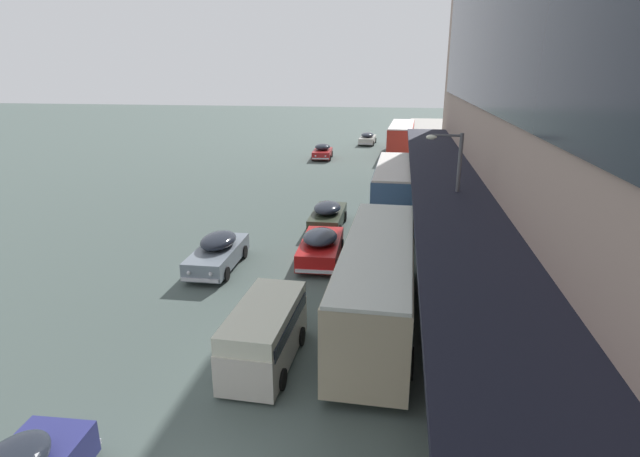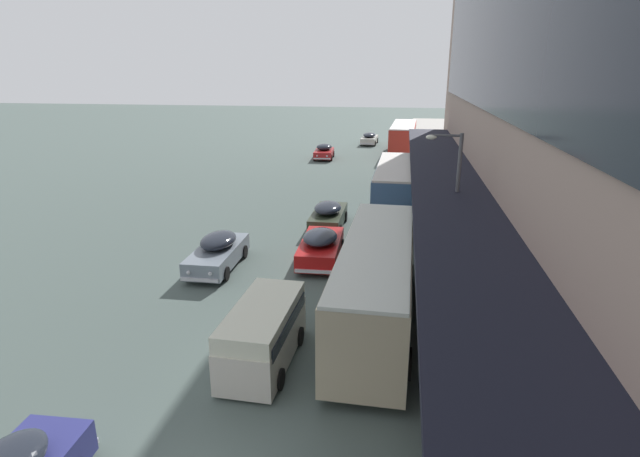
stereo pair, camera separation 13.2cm
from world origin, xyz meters
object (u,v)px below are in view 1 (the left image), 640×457
transit_bus_kerbside_rear (395,188)px  street_lamp (452,196)px  vw_van (266,330)px  pedestrian_at_kerb (466,296)px  fire_hydrant (446,238)px  sedan_second_mid (218,252)px  sedan_far_back (368,138)px  sedan_oncoming_rear (321,246)px  transit_bus_kerbside_far (401,136)px  sedan_oncoming_front (322,152)px  transit_bus_kerbside_front (377,278)px  sedan_second_near (328,215)px

transit_bus_kerbside_rear → street_lamp: 10.03m
vw_van → transit_bus_kerbside_rear: bearing=77.5°
transit_bus_kerbside_rear → street_lamp: (2.42, -9.54, 1.93)m
vw_van → pedestrian_at_kerb: 7.30m
fire_hydrant → sedan_second_mid: bearing=-157.3°
sedan_far_back → sedan_oncoming_rear: bearing=-89.3°
transit_bus_kerbside_far → vw_van: size_ratio=2.47×
sedan_oncoming_front → fire_hydrant: (10.56, -26.11, -0.26)m
sedan_oncoming_rear → vw_van: bearing=-92.2°
transit_bus_kerbside_rear → sedan_far_back: bearing=96.8°
transit_bus_kerbside_rear → sedan_oncoming_front: (-7.82, 21.08, -1.19)m
transit_bus_kerbside_rear → transit_bus_kerbside_front: bearing=-91.7°
transit_bus_kerbside_rear → sedan_second_near: bearing=-145.9°
sedan_second_near → street_lamp: (6.26, -6.94, 3.10)m
transit_bus_kerbside_far → sedan_second_near: transit_bus_kerbside_far is taller
sedan_far_back → sedan_second_mid: 42.33m
sedan_second_near → sedan_oncoming_rear: sedan_oncoming_rear is taller
transit_bus_kerbside_front → sedan_second_mid: bearing=150.3°
sedan_oncoming_front → pedestrian_at_kerb: (10.56, -34.63, 0.43)m
sedan_far_back → pedestrian_at_kerb: bearing=-81.8°
transit_bus_kerbside_far → sedan_oncoming_rear: size_ratio=2.34×
street_lamp → transit_bus_kerbside_front: bearing=-123.1°
sedan_oncoming_front → transit_bus_kerbside_rear: bearing=-69.7°
sedan_far_back → street_lamp: bearing=-81.5°
transit_bus_kerbside_front → street_lamp: street_lamp is taller
sedan_second_near → transit_bus_kerbside_front: bearing=-73.1°
transit_bus_kerbside_rear → transit_bus_kerbside_far: bearing=89.4°
transit_bus_kerbside_rear → sedan_second_near: 4.78m
transit_bus_kerbside_front → pedestrian_at_kerb: 3.24m
sedan_oncoming_rear → pedestrian_at_kerb: pedestrian_at_kerb is taller
transit_bus_kerbside_front → fire_hydrant: size_ratio=15.06×
sedan_oncoming_rear → transit_bus_kerbside_rear: bearing=66.8°
sedan_far_back → sedan_second_near: sedan_second_near is taller
sedan_oncoming_rear → street_lamp: street_lamp is taller
sedan_far_back → vw_van: size_ratio=1.09×
transit_bus_kerbside_rear → sedan_far_back: transit_bus_kerbside_rear is taller
sedan_second_mid → pedestrian_at_kerb: (10.78, -4.00, 0.39)m
sedan_far_back → pedestrian_at_kerb: size_ratio=2.69×
transit_bus_kerbside_front → sedan_far_back: bearing=94.3°
transit_bus_kerbside_front → fire_hydrant: bearing=70.3°
transit_bus_kerbside_front → sedan_second_near: 11.84m
vw_van → sedan_oncoming_rear: bearing=87.8°
transit_bus_kerbside_far → sedan_oncoming_front: 9.54m
transit_bus_kerbside_front → transit_bus_kerbside_rear: size_ratio=1.09×
transit_bus_kerbside_rear → sedan_oncoming_front: size_ratio=2.23×
sedan_second_mid → transit_bus_kerbside_rear: bearing=49.9°
transit_bus_kerbside_rear → fire_hydrant: 5.91m
transit_bus_kerbside_far → sedan_oncoming_front: transit_bus_kerbside_far is taller
transit_bus_kerbside_far → street_lamp: street_lamp is taller
transit_bus_kerbside_rear → street_lamp: size_ratio=1.53×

